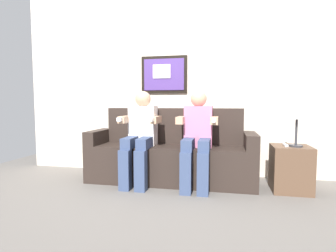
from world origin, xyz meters
The scene contains 8 objects.
ground_plane centered at (0.00, 0.00, 0.00)m, with size 5.74×5.74×0.00m, color #66605B.
back_wall_assembly centered at (0.00, 0.76, 1.30)m, with size 4.42×0.10×2.60m.
couch centered at (0.00, 0.33, 0.31)m, with size 2.02×0.58×0.90m.
person_on_left centered at (-0.34, 0.16, 0.61)m, with size 0.46×0.56×1.11m.
person_on_right centered at (0.34, 0.16, 0.61)m, with size 0.46×0.56×1.11m.
side_table_right centered at (1.36, 0.22, 0.25)m, with size 0.40×0.40×0.50m.
table_lamp centered at (1.39, 0.17, 0.86)m, with size 0.22×0.22×0.46m.
spare_remote_on_table centered at (1.29, 0.20, 0.51)m, with size 0.04×0.13×0.02m, color white.
Camera 1 is at (0.64, -2.92, 0.96)m, focal length 29.06 mm.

